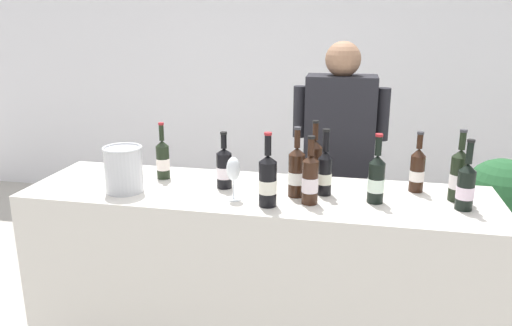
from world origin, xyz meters
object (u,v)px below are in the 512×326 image
(wine_bottle_6, at_px, (459,175))
(wine_bottle_8, at_px, (376,178))
(wine_bottle_2, at_px, (310,179))
(potted_shrub, at_px, (505,210))
(wine_glass, at_px, (233,171))
(wine_bottle_10, at_px, (268,180))
(wine_bottle_4, at_px, (163,159))
(wine_bottle_0, at_px, (314,162))
(wine_bottle_3, at_px, (417,170))
(ice_bucket, at_px, (124,169))
(wine_bottle_1, at_px, (297,172))
(person_server, at_px, (337,184))
(wine_bottle_7, at_px, (224,168))
(wine_bottle_9, at_px, (466,186))
(wine_bottle_5, at_px, (325,172))

(wine_bottle_6, distance_m, wine_bottle_8, 0.40)
(wine_bottle_2, height_order, potted_shrub, wine_bottle_2)
(wine_glass, bearing_deg, wine_bottle_10, -16.10)
(wine_bottle_8, height_order, wine_bottle_10, wine_bottle_10)
(wine_bottle_2, bearing_deg, wine_bottle_4, 164.57)
(wine_bottle_0, bearing_deg, wine_bottle_6, -5.05)
(wine_bottle_3, distance_m, wine_glass, 0.93)
(wine_bottle_8, relative_size, ice_bucket, 1.43)
(wine_glass, distance_m, ice_bucket, 0.57)
(wine_bottle_1, distance_m, wine_bottle_4, 0.76)
(wine_bottle_2, distance_m, ice_bucket, 0.94)
(wine_bottle_1, height_order, wine_bottle_8, wine_bottle_1)
(wine_bottle_3, xyz_separation_m, wine_bottle_4, (-1.34, -0.06, -0.01))
(wine_bottle_4, distance_m, wine_bottle_8, 1.14)
(person_server, bearing_deg, wine_bottle_0, -100.07)
(wine_glass, height_order, person_server, person_server)
(wine_bottle_4, bearing_deg, wine_bottle_1, -10.39)
(wine_bottle_4, bearing_deg, wine_bottle_2, -15.43)
(wine_bottle_0, xyz_separation_m, wine_bottle_7, (-0.45, -0.11, -0.03))
(wine_bottle_10, height_order, wine_glass, wine_bottle_10)
(wine_bottle_4, xyz_separation_m, wine_bottle_9, (1.53, -0.16, 0.01))
(wine_bottle_0, xyz_separation_m, wine_bottle_8, (0.31, -0.17, -0.02))
(wine_bottle_10, relative_size, wine_glass, 1.65)
(potted_shrub, bearing_deg, wine_bottle_2, -138.99)
(wine_bottle_5, height_order, wine_glass, wine_bottle_5)
(wine_bottle_4, relative_size, ice_bucket, 1.33)
(wine_bottle_5, relative_size, wine_bottle_8, 1.00)
(potted_shrub, bearing_deg, wine_bottle_5, -141.84)
(ice_bucket, bearing_deg, wine_bottle_5, 9.14)
(wine_bottle_4, bearing_deg, person_server, 32.25)
(wine_bottle_8, xyz_separation_m, wine_bottle_10, (-0.49, -0.15, 0.01))
(wine_bottle_2, distance_m, wine_bottle_9, 0.71)
(wine_bottle_2, bearing_deg, wine_bottle_0, 90.79)
(wine_bottle_7, height_order, wine_bottle_10, wine_bottle_10)
(wine_bottle_1, height_order, wine_glass, wine_bottle_1)
(person_server, height_order, potted_shrub, person_server)
(wine_bottle_0, relative_size, wine_bottle_3, 1.14)
(wine_bottle_6, height_order, ice_bucket, wine_bottle_6)
(wine_bottle_8, xyz_separation_m, wine_bottle_9, (0.40, -0.01, -0.01))
(wine_bottle_0, distance_m, person_server, 0.64)
(wine_bottle_5, bearing_deg, person_server, 86.70)
(wine_bottle_7, xyz_separation_m, ice_bucket, (-0.48, -0.16, 0.01))
(wine_bottle_1, bearing_deg, wine_bottle_8, -1.70)
(wine_bottle_10, bearing_deg, wine_glass, 163.90)
(wine_bottle_4, bearing_deg, wine_bottle_7, -13.01)
(ice_bucket, bearing_deg, wine_bottle_9, 3.02)
(wine_bottle_1, relative_size, wine_bottle_10, 0.99)
(wine_bottle_1, bearing_deg, wine_bottle_3, 18.53)
(wine_bottle_9, height_order, potted_shrub, wine_bottle_9)
(wine_bottle_6, bearing_deg, wine_bottle_5, -175.90)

